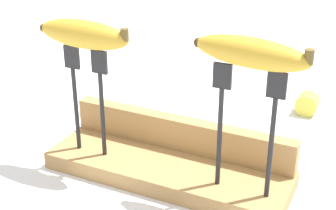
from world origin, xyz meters
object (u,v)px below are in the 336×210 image
object	(u,v)px
banana_raised_right	(251,53)
banana_raised_left	(83,34)
fork_stand_right	(246,120)
banana_chunk_far	(307,103)
fork_stand_left	(88,92)

from	to	relation	value
banana_raised_right	banana_raised_left	bearing A→B (deg)	-180.00
fork_stand_right	banana_raised_left	world-z (taller)	banana_raised_left
banana_chunk_far	fork_stand_left	bearing A→B (deg)	-128.33
fork_stand_right	banana_raised_right	bearing A→B (deg)	173.13
fork_stand_right	banana_chunk_far	world-z (taller)	fork_stand_right
fork_stand_left	banana_raised_right	distance (m)	0.28
fork_stand_left	fork_stand_right	size ratio (longest dim) A/B	0.94
banana_raised_right	fork_stand_right	bearing A→B (deg)	-6.87
fork_stand_left	banana_raised_left	world-z (taller)	banana_raised_left
fork_stand_right	banana_raised_left	xyz separation A→B (m)	(-0.26, 0.00, 0.09)
banana_raised_left	fork_stand_right	bearing A→B (deg)	-0.00
banana_chunk_far	banana_raised_right	bearing A→B (deg)	-93.69
fork_stand_left	fork_stand_right	distance (m)	0.26
fork_stand_right	fork_stand_left	bearing A→B (deg)	-180.00
banana_raised_left	banana_chunk_far	size ratio (longest dim) A/B	3.60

